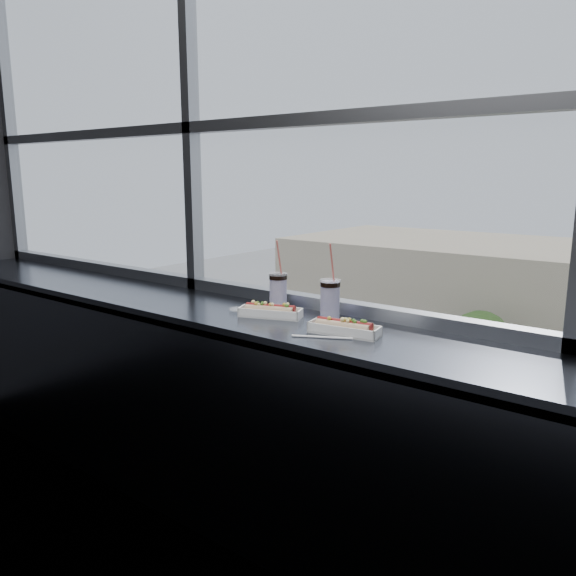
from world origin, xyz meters
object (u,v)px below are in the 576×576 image
Objects in this scene: soda_cup_right at (330,298)px; car_near_b at (366,470)px; soda_cup_left at (278,289)px; tree_left at (480,342)px; wrapper at (238,309)px; car_far_a at (393,393)px; pedestrian_a at (501,389)px; car_near_a at (287,445)px; hotdog_tray_left at (271,311)px; hotdog_tray_right at (344,327)px; loose_straw at (322,337)px.

soda_cup_right is 0.05× the size of car_near_b.
soda_cup_left is 0.05× the size of car_near_b.
tree_left is (0.37, 12.00, 2.51)m from car_near_b.
wrapper is 0.02× the size of car_near_b.
car_far_a is 6.29m from pedestrian_a.
wrapper is at bearing -148.67° from car_far_a.
car_near_a is at bearing 127.82° from soda_cup_right.
car_near_b is (-8.31, 16.27, -10.98)m from hotdog_tray_left.
hotdog_tray_left is 21.32m from car_near_b.
hotdog_tray_left is 0.29m from soda_cup_right.
soda_cup_right reaches higher than hotdog_tray_left.
tree_left reaches higher than car_near_a.
car_near_b is at bearing 109.94° from hotdog_tray_right.
car_near_b is 1.21× the size of tree_left.
tree_left is at bearing 105.66° from soda_cup_left.
soda_cup_left is at bearing -74.34° from tree_left.
wrapper reaches higher than car_near_b.
soda_cup_right reaches higher than hotdog_tray_right.
car_far_a is at bearing -0.32° from car_near_a.
car_far_a is at bearing 94.66° from hotdog_tray_left.
soda_cup_right is (0.31, -0.02, 0.00)m from soda_cup_left.
hotdog_tray_left reaches higher than tree_left.
tree_left reaches higher than pedestrian_a.
wrapper is 0.02× the size of car_far_a.
hotdog_tray_right is 23.48m from car_near_a.
hotdog_tray_left reaches higher than car_far_a.
loose_straw is 2.50× the size of wrapper.
car_near_a is (-12.71, 16.31, -11.12)m from hotdog_tray_right.
hotdog_tray_right is at bearing 40.82° from loose_straw.
soda_cup_right is 0.05× the size of car_far_a.
car_near_a is 0.87× the size of car_near_b.
car_near_b is at bearing -82.01° from car_near_a.
car_near_b is at bearing -7.27° from pedestrian_a.
hotdog_tray_right is 0.05× the size of car_near_a.
hotdog_tray_right is 0.61m from wrapper.
hotdog_tray_right is at bearing 13.92° from pedestrian_a.
loose_straw reaches higher than tree_left.
car_near_b is at bearing -153.59° from car_far_a.
loose_straw is 30.79m from tree_left.
car_near_b is 12.60m from pedestrian_a.
hotdog_tray_left is 0.43m from hotdog_tray_right.
pedestrian_a is at bearing 22.12° from tree_left.
pedestrian_a is 2.96m from tree_left.
soda_cup_right reaches higher than car_near_a.
loose_straw reaches higher than car_near_a.
car_far_a is 8.09m from car_near_a.
car_near_a is (-12.29, 16.27, -11.12)m from hotdog_tray_left.
loose_straw is (0.14, -0.27, -0.10)m from soda_cup_right.
car_near_b reaches higher than car_near_a.
soda_cup_right is 0.07× the size of tree_left.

